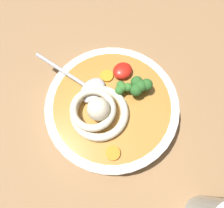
% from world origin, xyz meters
% --- Properties ---
extents(table_slab, '(1.27, 1.27, 0.03)m').
position_xyz_m(table_slab, '(0.00, 0.00, 0.01)').
color(table_slab, '#936D47').
rests_on(table_slab, ground).
extents(soup_bowl, '(0.27, 0.27, 0.05)m').
position_xyz_m(soup_bowl, '(0.02, 0.01, 0.05)').
color(soup_bowl, white).
rests_on(soup_bowl, table_slab).
extents(noodle_pile, '(0.13, 0.12, 0.05)m').
position_xyz_m(noodle_pile, '(0.05, 0.01, 0.10)').
color(noodle_pile, beige).
rests_on(noodle_pile, soup_bowl).
extents(soup_spoon, '(0.08, 0.17, 0.02)m').
position_xyz_m(soup_spoon, '(0.04, -0.05, 0.09)').
color(soup_spoon, '#B7B7BC').
rests_on(soup_spoon, soup_bowl).
extents(chili_sauce_dollop, '(0.04, 0.04, 0.02)m').
position_xyz_m(chili_sauce_dollop, '(-0.04, -0.03, 0.09)').
color(chili_sauce_dollop, red).
rests_on(chili_sauce_dollop, soup_bowl).
extents(broccoli_floret_far, '(0.04, 0.03, 0.03)m').
position_xyz_m(broccoli_floret_far, '(-0.02, 0.00, 0.10)').
color(broccoli_floret_far, '#7A9E60').
rests_on(broccoli_floret_far, soup_bowl).
extents(broccoli_floret_center, '(0.05, 0.04, 0.04)m').
position_xyz_m(broccoli_floret_center, '(-0.04, 0.02, 0.10)').
color(broccoli_floret_center, '#7A9E60').
rests_on(broccoli_floret_center, soup_bowl).
extents(carrot_slice_extra_b, '(0.03, 0.03, 0.01)m').
position_xyz_m(carrot_slice_extra_b, '(0.08, 0.09, 0.08)').
color(carrot_slice_extra_b, orange).
rests_on(carrot_slice_extra_b, soup_bowl).
extents(carrot_slice_left, '(0.03, 0.03, 0.00)m').
position_xyz_m(carrot_slice_left, '(-0.01, -0.05, 0.08)').
color(carrot_slice_left, orange).
rests_on(carrot_slice_left, soup_bowl).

